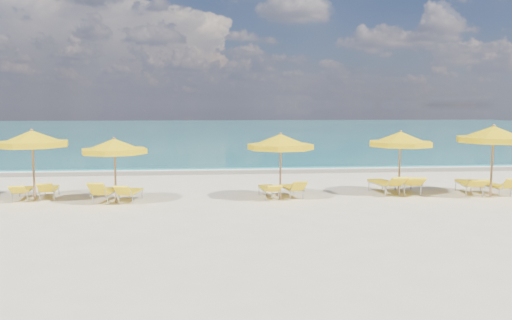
{
  "coord_description": "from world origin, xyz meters",
  "views": [
    {
      "loc": [
        -1.76,
        -17.57,
        3.32
      ],
      "look_at": [
        0.0,
        1.5,
        1.2
      ],
      "focal_mm": 35.0,
      "sensor_mm": 36.0,
      "label": 1
    }
  ],
  "objects": [
    {
      "name": "lounger_5_left",
      "position": [
        4.76,
        0.44,
        0.24
      ],
      "size": [
        0.95,
        2.04,
        0.81
      ],
      "rotation": [
        0.0,
        0.0,
        0.16
      ],
      "color": "#A5A8AD",
      "rests_on": "ground"
    },
    {
      "name": "wet_sand_band",
      "position": [
        0.0,
        7.4,
        0.0
      ],
      "size": [
        120.0,
        2.6,
        0.01
      ],
      "primitive_type": "cube",
      "color": "tan",
      "rests_on": "ground"
    },
    {
      "name": "lounger_3_left",
      "position": [
        -5.36,
        -0.23,
        0.21
      ],
      "size": [
        0.82,
        1.73,
        0.82
      ],
      "rotation": [
        0.0,
        0.0,
        -0.16
      ],
      "color": "#A5A8AD",
      "rests_on": "ground"
    },
    {
      "name": "umbrella_5",
      "position": [
        5.22,
        0.16,
        2.05
      ],
      "size": [
        2.5,
        2.5,
        2.4
      ],
      "rotation": [
        0.0,
        0.0,
        0.05
      ],
      "color": "#99734C",
      "rests_on": "ground"
    },
    {
      "name": "lounger_4_left",
      "position": [
        0.33,
        0.0,
        0.2
      ],
      "size": [
        0.71,
        1.72,
        0.63
      ],
      "rotation": [
        0.0,
        0.0,
        0.11
      ],
      "color": "#A5A8AD",
      "rests_on": "ground"
    },
    {
      "name": "lounger_2_right",
      "position": [
        -7.51,
        0.62,
        0.2
      ],
      "size": [
        0.75,
        1.67,
        0.69
      ],
      "rotation": [
        0.0,
        0.0,
        0.14
      ],
      "color": "#A5A8AD",
      "rests_on": "ground"
    },
    {
      "name": "umbrella_4",
      "position": [
        0.69,
        -0.34,
        2.02
      ],
      "size": [
        2.77,
        2.77,
        2.37
      ],
      "rotation": [
        0.0,
        0.0,
        -0.21
      ],
      "color": "#99734C",
      "rests_on": "ground"
    },
    {
      "name": "umbrella_3",
      "position": [
        -4.97,
        -0.49,
        1.92
      ],
      "size": [
        2.42,
        2.42,
        2.25
      ],
      "rotation": [
        0.0,
        0.0,
        -0.1
      ],
      "color": "#99734C",
      "rests_on": "ground"
    },
    {
      "name": "ground_plane",
      "position": [
        0.0,
        0.0,
        0.0
      ],
      "size": [
        120.0,
        120.0,
        0.0
      ],
      "primitive_type": "plane",
      "color": "beige"
    },
    {
      "name": "foam_line",
      "position": [
        0.0,
        8.2,
        0.0
      ],
      "size": [
        120.0,
        1.2,
        0.03
      ],
      "primitive_type": "cube",
      "color": "white",
      "rests_on": "ground"
    },
    {
      "name": "lounger_6_left",
      "position": [
        7.88,
        0.03,
        0.24
      ],
      "size": [
        1.01,
        2.09,
        0.75
      ],
      "rotation": [
        0.0,
        0.0,
        -0.19
      ],
      "color": "#A5A8AD",
      "rests_on": "ground"
    },
    {
      "name": "umbrella_6",
      "position": [
        8.42,
        -0.49,
        2.24
      ],
      "size": [
        2.6,
        2.6,
        2.63
      ],
      "rotation": [
        0.0,
        0.0,
        0.0
      ],
      "color": "#99734C",
      "rests_on": "ground"
    },
    {
      "name": "whitecap_near",
      "position": [
        -6.0,
        17.0,
        0.0
      ],
      "size": [
        14.0,
        0.36,
        0.05
      ],
      "primitive_type": "cube",
      "color": "white",
      "rests_on": "ground"
    },
    {
      "name": "lounger_5_right",
      "position": [
        5.7,
        0.49,
        0.24
      ],
      "size": [
        0.93,
        2.13,
        0.79
      ],
      "rotation": [
        0.0,
        0.0,
        -0.13
      ],
      "color": "#A5A8AD",
      "rests_on": "ground"
    },
    {
      "name": "lounger_3_right",
      "position": [
        -4.53,
        -0.27,
        0.2
      ],
      "size": [
        0.8,
        1.66,
        0.72
      ],
      "rotation": [
        0.0,
        0.0,
        -0.18
      ],
      "color": "#A5A8AD",
      "rests_on": "ground"
    },
    {
      "name": "lounger_6_right",
      "position": [
        8.82,
        -0.16,
        0.2
      ],
      "size": [
        0.72,
        1.61,
        0.75
      ],
      "rotation": [
        0.0,
        0.0,
        0.13
      ],
      "color": "#A5A8AD",
      "rests_on": "ground"
    },
    {
      "name": "whitecap_far",
      "position": [
        8.0,
        24.0,
        0.0
      ],
      "size": [
        18.0,
        0.3,
        0.05
      ],
      "primitive_type": "cube",
      "color": "white",
      "rests_on": "ground"
    },
    {
      "name": "lounger_4_right",
      "position": [
        1.18,
        0.06,
        0.2
      ],
      "size": [
        0.78,
        1.66,
        0.72
      ],
      "rotation": [
        0.0,
        0.0,
        0.16
      ],
      "color": "#A5A8AD",
      "rests_on": "ground"
    },
    {
      "name": "lounger_2_left",
      "position": [
        -8.37,
        0.47,
        0.2
      ],
      "size": [
        0.76,
        1.7,
        0.66
      ],
      "rotation": [
        0.0,
        0.0,
        0.14
      ],
      "color": "#A5A8AD",
      "rests_on": "ground"
    },
    {
      "name": "ocean",
      "position": [
        0.0,
        48.0,
        0.0
      ],
      "size": [
        120.0,
        80.0,
        0.3
      ],
      "primitive_type": "cube",
      "color": "#13696A",
      "rests_on": "ground"
    },
    {
      "name": "umbrella_2",
      "position": [
        -7.88,
        0.23,
        2.14
      ],
      "size": [
        2.85,
        2.85,
        2.51
      ],
      "rotation": [
        0.0,
        0.0,
        -0.16
      ],
      "color": "#99734C",
      "rests_on": "ground"
    }
  ]
}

